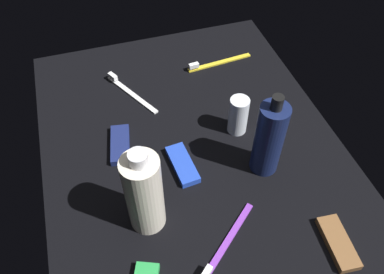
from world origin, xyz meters
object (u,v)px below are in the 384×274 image
object	(u,v)px
toothbrush_white	(129,91)
snack_bar_brown	(338,243)
snack_bar_navy	(120,145)
lotion_bottle	(269,139)
deodorant_stick	(238,115)
toothbrush_purple	(225,245)
toothbrush_yellow	(216,63)
snack_bar_blue	(182,164)
bodywash_bottle	(144,193)

from	to	relation	value
toothbrush_white	snack_bar_brown	bearing A→B (deg)	-151.27
snack_bar_navy	snack_bar_brown	bearing A→B (deg)	-126.07
toothbrush_white	lotion_bottle	bearing A→B (deg)	-143.74
lotion_bottle	deodorant_stick	size ratio (longest dim) A/B	2.16
toothbrush_white	toothbrush_purple	world-z (taller)	same
toothbrush_white	toothbrush_yellow	xyz separation A→B (cm)	(4.14, -24.29, 0.00)
deodorant_stick	snack_bar_navy	size ratio (longest dim) A/B	0.88
lotion_bottle	snack_bar_blue	bearing A→B (deg)	73.54
deodorant_stick	toothbrush_yellow	size ratio (longest dim) A/B	0.51
lotion_bottle	snack_bar_brown	distance (cm)	22.54
lotion_bottle	snack_bar_navy	bearing A→B (deg)	63.09
toothbrush_yellow	toothbrush_purple	bearing A→B (deg)	162.14
lotion_bottle	toothbrush_purple	world-z (taller)	lotion_bottle
toothbrush_yellow	snack_bar_blue	size ratio (longest dim) A/B	1.73
snack_bar_blue	deodorant_stick	bearing A→B (deg)	-71.38
bodywash_bottle	deodorant_stick	bearing A→B (deg)	-56.05
snack_bar_blue	snack_bar_brown	world-z (taller)	same
lotion_bottle	bodywash_bottle	distance (cm)	26.45
toothbrush_yellow	snack_bar_navy	bearing A→B (deg)	125.02
snack_bar_blue	snack_bar_navy	xyz separation A→B (cm)	(9.26, 11.44, 0.00)
toothbrush_purple	snack_bar_brown	size ratio (longest dim) A/B	1.40
bodywash_bottle	snack_bar_blue	distance (cm)	16.24
toothbrush_purple	snack_bar_navy	world-z (taller)	toothbrush_purple
toothbrush_yellow	bodywash_bottle	bearing A→B (deg)	145.18
deodorant_stick	toothbrush_white	world-z (taller)	deodorant_stick
deodorant_stick	snack_bar_blue	bearing A→B (deg)	113.67
bodywash_bottle	deodorant_stick	distance (cm)	29.78
snack_bar_blue	toothbrush_white	bearing A→B (deg)	8.46
lotion_bottle	snack_bar_brown	world-z (taller)	lotion_bottle
snack_bar_navy	bodywash_bottle	bearing A→B (deg)	-164.79
bodywash_bottle	toothbrush_white	distance (cm)	36.96
lotion_bottle	toothbrush_white	world-z (taller)	lotion_bottle
lotion_bottle	snack_bar_navy	size ratio (longest dim) A/B	1.91
snack_bar_brown	toothbrush_yellow	bearing A→B (deg)	8.79
snack_bar_brown	snack_bar_blue	bearing A→B (deg)	45.84
lotion_bottle	snack_bar_brown	size ratio (longest dim) A/B	1.91
lotion_bottle	toothbrush_yellow	distance (cm)	35.74
snack_bar_blue	snack_bar_brown	bearing A→B (deg)	-144.20
toothbrush_yellow	snack_bar_navy	distance (cm)	36.06
lotion_bottle	toothbrush_white	distance (cm)	38.83
snack_bar_blue	toothbrush_yellow	bearing A→B (deg)	-36.17
toothbrush_yellow	snack_bar_navy	size ratio (longest dim) A/B	1.73
toothbrush_white	toothbrush_purple	xyz separation A→B (cm)	(-45.29, -8.36, 0.00)
bodywash_bottle	snack_bar_brown	xyz separation A→B (cm)	(-15.18, -31.42, -8.40)
toothbrush_white	toothbrush_yellow	size ratio (longest dim) A/B	0.91
deodorant_stick	toothbrush_white	bearing A→B (deg)	47.24
snack_bar_blue	snack_bar_navy	world-z (taller)	same
lotion_bottle	toothbrush_white	size ratio (longest dim) A/B	1.20
bodywash_bottle	lotion_bottle	bearing A→B (deg)	-78.72
lotion_bottle	bodywash_bottle	xyz separation A→B (cm)	(-5.17, 25.93, 0.41)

